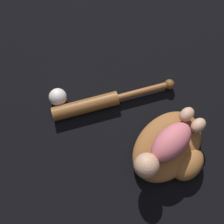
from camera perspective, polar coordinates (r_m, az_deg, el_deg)
ground_plane at (r=1.29m, az=11.09°, el=-5.42°), size 6.00×6.00×0.00m
baseball_glove at (r=1.24m, az=10.73°, el=-6.77°), size 0.34×0.29×0.09m
baby_figure at (r=1.15m, az=10.10°, el=-6.26°), size 0.33×0.11×0.09m
baseball_bat at (r=1.27m, az=-2.28°, el=1.58°), size 0.48×0.27×0.06m
baseball at (r=1.29m, az=-9.74°, el=2.55°), size 0.07×0.07×0.07m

